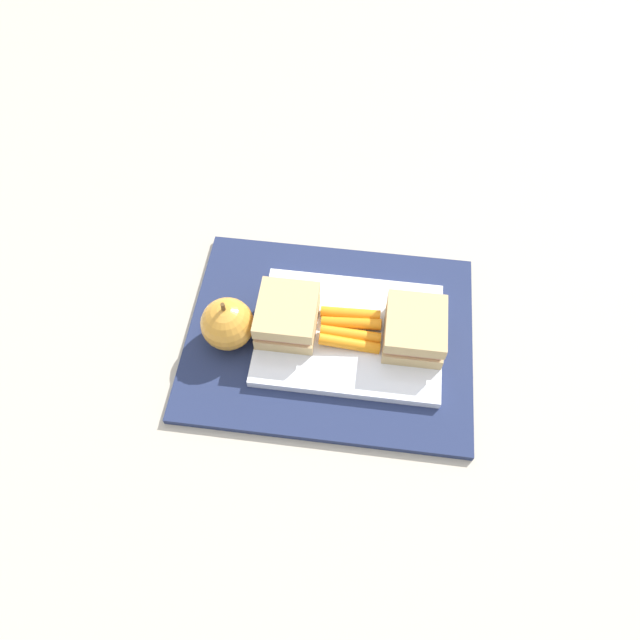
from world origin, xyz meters
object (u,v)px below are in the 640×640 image
object	(u,v)px
sandwich_half_right	(287,316)
food_tray	(350,334)
apple	(228,324)
carrot_sticks_bundle	(350,329)
sandwich_half_left	(415,329)

from	to	relation	value
sandwich_half_right	food_tray	bearing A→B (deg)	180.00
sandwich_half_right	apple	world-z (taller)	apple
sandwich_half_right	carrot_sticks_bundle	bearing A→B (deg)	-179.81
food_tray	sandwich_half_right	bearing A→B (deg)	0.00
food_tray	sandwich_half_right	distance (m)	0.08
food_tray	carrot_sticks_bundle	size ratio (longest dim) A/B	2.93
sandwich_half_left	sandwich_half_right	world-z (taller)	same
sandwich_half_right	apple	size ratio (longest dim) A/B	1.04
sandwich_half_left	apple	world-z (taller)	apple
food_tray	sandwich_half_left	world-z (taller)	sandwich_half_left
food_tray	sandwich_half_right	world-z (taller)	sandwich_half_right
carrot_sticks_bundle	apple	world-z (taller)	apple
apple	sandwich_half_left	bearing A→B (deg)	-174.92
sandwich_half_right	carrot_sticks_bundle	size ratio (longest dim) A/B	1.02
food_tray	sandwich_half_left	distance (m)	0.08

